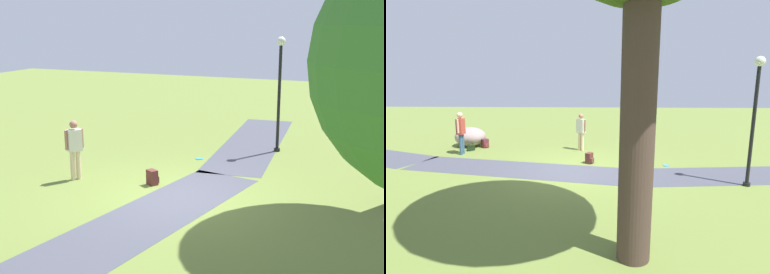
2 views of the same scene
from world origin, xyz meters
The scene contains 11 objects.
ground_plane centered at (0.00, 0.00, 0.00)m, with size 48.00×48.00×0.00m, color olive.
footpath_segment_near centered at (-6.02, 0.29, 0.00)m, with size 8.14×2.63×0.01m.
footpath_segment_mid centered at (1.90, -0.03, 0.00)m, with size 8.20×3.26×0.01m.
lamp_post centered at (-5.13, 1.34, 2.27)m, with size 0.28×0.28×3.68m.
lawn_boulder centered at (5.03, -3.70, 0.44)m, with size 2.05×2.05×0.87m.
woman_with_handbag centered at (4.76, -2.09, 1.02)m, with size 0.26×0.52×1.76m.
man_near_boulder centered at (-0.16, -3.01, 0.93)m, with size 0.44×0.40×1.62m.
handbag_on_grass centered at (4.65, -2.71, 0.14)m, with size 0.38×0.38×0.31m.
backpack_by_boulder centered at (4.22, -3.35, 0.19)m, with size 0.35×0.35×0.40m.
spare_backpack_on_lawn centered at (-0.53, -0.89, 0.19)m, with size 0.34×0.34×0.40m.
frisbee_on_grass centered at (-3.30, -0.67, 0.01)m, with size 0.23×0.23×0.02m.
Camera 2 is at (-0.53, 9.91, 3.05)m, focal length 28.18 mm.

